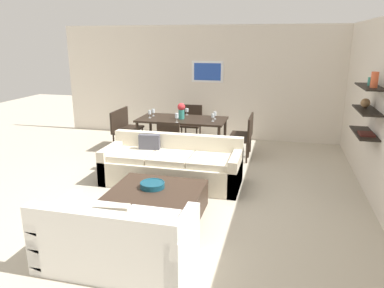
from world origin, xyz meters
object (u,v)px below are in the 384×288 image
at_px(dining_chair_head, 192,121).
at_px(sofa_beige, 172,166).
at_px(centerpiece_vase, 181,110).
at_px(dining_table, 182,122).
at_px(dining_chair_left_far, 128,124).
at_px(dining_chair_foot, 170,140).
at_px(wine_glass_right_far, 215,114).
at_px(coffee_table, 157,202).
at_px(dining_chair_right_near, 243,136).
at_px(loveseat_white, 117,240).
at_px(dining_chair_right_far, 246,131).
at_px(wine_glass_foot, 177,116).
at_px(wine_glass_left_near, 150,113).
at_px(wine_glass_head, 187,110).
at_px(decorative_bowl, 152,185).
at_px(wine_glass_left_far, 153,111).
at_px(wine_glass_right_near, 213,116).
at_px(dining_chair_left_near, 121,128).

bearing_deg(dining_chair_head, sofa_beige, -83.48).
bearing_deg(centerpiece_vase, dining_table, 84.44).
height_order(dining_chair_left_far, dining_chair_foot, same).
distance_m(dining_chair_foot, wine_glass_right_far, 1.24).
height_order(coffee_table, dining_table, dining_table).
bearing_deg(dining_chair_right_near, centerpiece_vase, 172.86).
distance_m(loveseat_white, dining_chair_right_far, 4.44).
bearing_deg(sofa_beige, wine_glass_foot, 102.57).
relative_size(loveseat_white, dining_table, 0.87).
distance_m(wine_glass_left_near, wine_glass_foot, 0.74).
bearing_deg(wine_glass_head, wine_glass_foot, -90.00).
relative_size(decorative_bowl, wine_glass_left_far, 2.25).
xyz_separation_m(dining_chair_left_far, wine_glass_left_near, (0.65, -0.32, 0.36)).
bearing_deg(wine_glass_foot, dining_chair_right_near, 8.16).
relative_size(dining_chair_left_far, dining_chair_right_far, 1.00).
bearing_deg(wine_glass_foot, coffee_table, -80.17).
distance_m(dining_chair_left_far, dining_chair_head, 1.49).
bearing_deg(dining_chair_head, dining_table, -90.00).
xyz_separation_m(dining_table, dining_chair_foot, (0.00, -0.86, -0.18)).
bearing_deg(wine_glass_left_far, wine_glass_right_near, -9.36).
height_order(dining_chair_head, wine_glass_right_far, wine_glass_right_far).
height_order(wine_glass_head, wine_glass_right_far, wine_glass_right_far).
relative_size(sofa_beige, wine_glass_left_far, 15.03).
height_order(decorative_bowl, dining_chair_right_far, dining_chair_right_far).
bearing_deg(centerpiece_vase, dining_chair_left_near, -172.82).
xyz_separation_m(dining_table, wine_glass_head, (0.00, 0.40, 0.17)).
relative_size(dining_table, dining_chair_left_near, 2.10).
bearing_deg(centerpiece_vase, coffee_table, -81.30).
xyz_separation_m(decorative_bowl, dining_chair_foot, (-0.37, 2.01, 0.08)).
height_order(dining_table, dining_chair_left_far, dining_chair_left_far).
bearing_deg(wine_glass_left_near, wine_glass_right_far, 9.36).
height_order(dining_chair_left_far, dining_chair_right_far, same).
bearing_deg(sofa_beige, dining_table, 99.73).
relative_size(dining_chair_foot, wine_glass_left_far, 5.74).
xyz_separation_m(wine_glass_left_near, wine_glass_right_near, (1.37, 0.00, -0.01)).
xyz_separation_m(wine_glass_head, centerpiece_vase, (-0.00, -0.43, 0.08)).
bearing_deg(dining_chair_head, loveseat_white, -85.23).
bearing_deg(dining_chair_head, dining_chair_right_near, -38.73).
bearing_deg(wine_glass_head, wine_glass_right_far, -22.48).
distance_m(decorative_bowl, wine_glass_left_far, 3.20).
bearing_deg(dining_chair_foot, wine_glass_head, 90.00).
bearing_deg(dining_chair_left_near, dining_chair_foot, -26.28).
relative_size(dining_chair_right_far, wine_glass_right_far, 5.64).
relative_size(coffee_table, wine_glass_left_far, 8.12).
distance_m(wine_glass_foot, wine_glass_right_near, 0.74).
height_order(loveseat_white, wine_glass_right_far, wine_glass_right_far).
bearing_deg(wine_glass_left_far, decorative_bowl, -70.63).
bearing_deg(dining_chair_foot, dining_table, 90.00).
distance_m(wine_glass_left_far, wine_glass_right_near, 1.39).
height_order(dining_table, dining_chair_right_far, dining_chair_right_far).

